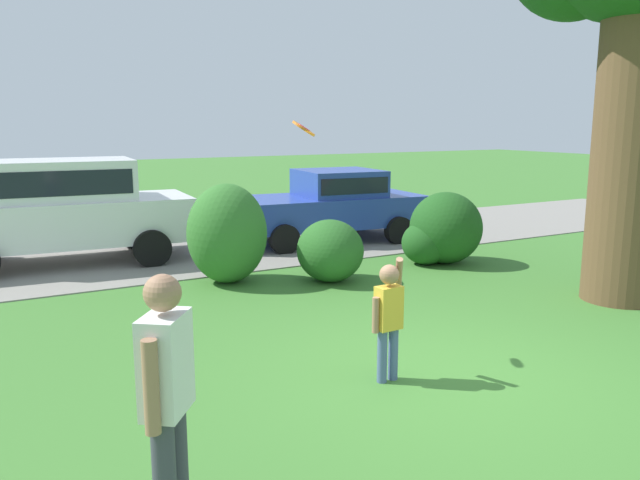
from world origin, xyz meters
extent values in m
plane|color=#3D752D|center=(0.00, 0.00, 0.00)|extent=(80.00, 80.00, 0.00)
cube|color=gray|center=(0.00, 7.44, 0.01)|extent=(28.00, 4.40, 0.02)
cylinder|color=brown|center=(4.07, 1.02, 2.17)|extent=(1.08, 1.08, 4.33)
ellipsoid|color=#33702B|center=(-0.62, 4.80, 0.81)|extent=(1.30, 1.29, 1.62)
ellipsoid|color=#286023|center=(0.87, 4.04, 0.51)|extent=(1.09, 1.15, 1.03)
ellipsoid|color=#1E511C|center=(3.44, 4.21, 0.66)|extent=(1.32, 1.37, 1.33)
ellipsoid|color=#1E511C|center=(3.04, 4.29, 0.40)|extent=(0.89, 0.89, 0.80)
cube|color=#28429E|center=(2.56, 7.19, 0.68)|extent=(4.36, 2.24, 0.64)
cube|color=#28429E|center=(2.87, 7.16, 1.28)|extent=(1.83, 1.77, 0.56)
cube|color=black|center=(2.87, 7.16, 1.28)|extent=(1.70, 1.78, 0.34)
cylinder|color=black|center=(1.17, 6.38, 0.30)|extent=(0.62, 0.28, 0.60)
cylinder|color=black|center=(1.35, 8.25, 0.30)|extent=(0.62, 0.28, 0.60)
cylinder|color=black|center=(3.76, 6.12, 0.30)|extent=(0.62, 0.28, 0.60)
cylinder|color=black|center=(3.94, 8.00, 0.30)|extent=(0.62, 0.28, 0.60)
cube|color=black|center=(0.43, 7.39, 0.52)|extent=(0.29, 1.75, 0.20)
cube|color=black|center=(4.69, 6.98, 0.52)|extent=(0.29, 1.75, 0.20)
cube|color=white|center=(-2.74, 7.55, 0.80)|extent=(4.62, 2.15, 0.80)
cube|color=white|center=(-2.74, 7.55, 1.56)|extent=(2.58, 1.79, 0.72)
cube|color=black|center=(-2.74, 7.55, 1.56)|extent=(2.39, 1.80, 0.43)
cylinder|color=black|center=(-1.42, 6.52, 0.34)|extent=(0.69, 0.27, 0.68)
cylinder|color=black|center=(-1.29, 8.39, 0.34)|extent=(0.69, 0.27, 0.68)
cube|color=black|center=(-0.46, 7.39, 0.60)|extent=(0.24, 1.75, 0.20)
cylinder|color=#4C608C|center=(-0.72, 0.22, 0.28)|extent=(0.10, 0.10, 0.55)
cylinder|color=#4C608C|center=(-0.58, 0.23, 0.28)|extent=(0.10, 0.10, 0.55)
cube|color=gold|center=(-0.65, 0.22, 0.77)|extent=(0.27, 0.17, 0.44)
sphere|color=#A37556|center=(-0.65, 0.22, 1.11)|extent=(0.20, 0.20, 0.20)
cylinder|color=#A37556|center=(-0.49, 0.28, 1.09)|extent=(0.19, 0.24, 0.39)
cylinder|color=#A37556|center=(-0.81, 0.22, 0.72)|extent=(0.07, 0.07, 0.36)
cylinder|color=orange|center=(-1.00, 1.35, 2.52)|extent=(0.29, 0.28, 0.23)
cylinder|color=red|center=(-1.00, 1.35, 2.53)|extent=(0.17, 0.16, 0.14)
cylinder|color=#3F3F4C|center=(-3.22, -1.17, 0.45)|extent=(0.14, 0.14, 0.90)
cube|color=white|center=(-3.28, -1.25, 1.20)|extent=(0.39, 0.42, 0.60)
sphere|color=#A37556|center=(-3.28, -1.25, 1.63)|extent=(0.22, 0.22, 0.22)
cylinder|color=#A37556|center=(-3.41, -1.43, 1.15)|extent=(0.09, 0.09, 0.55)
cylinder|color=#A37556|center=(-3.15, -1.08, 1.15)|extent=(0.09, 0.09, 0.55)
camera|label=1|loc=(-4.18, -4.76, 2.60)|focal=35.53mm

